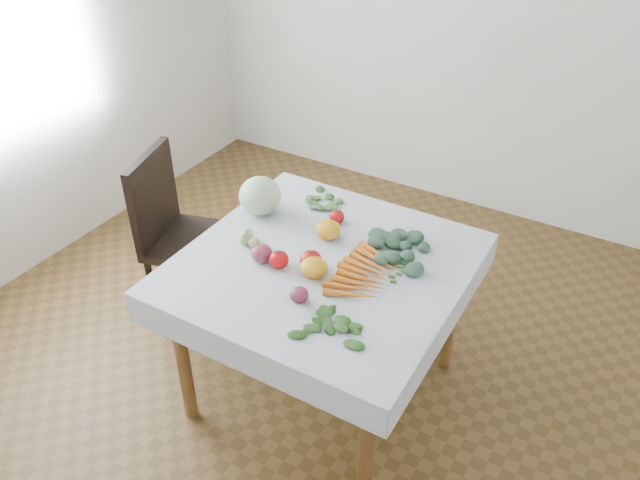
# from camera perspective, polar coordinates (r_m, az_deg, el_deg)

# --- Properties ---
(ground) EXTENTS (4.00, 4.00, 0.00)m
(ground) POSITION_cam_1_polar(r_m,az_deg,el_deg) (3.08, 0.28, -13.35)
(ground) COLOR brown
(back_wall) EXTENTS (4.00, 0.04, 2.70)m
(back_wall) POSITION_cam_1_polar(r_m,az_deg,el_deg) (4.03, 15.76, 20.07)
(back_wall) COLOR white
(back_wall) RESTS_ON ground
(table) EXTENTS (1.00, 1.00, 0.75)m
(table) POSITION_cam_1_polar(r_m,az_deg,el_deg) (2.63, 0.32, -3.80)
(table) COLOR brown
(table) RESTS_ON ground
(tablecloth) EXTENTS (1.12, 1.12, 0.01)m
(tablecloth) POSITION_cam_1_polar(r_m,az_deg,el_deg) (2.57, 0.33, -2.06)
(tablecloth) COLOR white
(tablecloth) RESTS_ON table
(chair) EXTENTS (0.52, 0.52, 0.93)m
(chair) POSITION_cam_1_polar(r_m,az_deg,el_deg) (3.27, -13.00, 1.19)
(chair) COLOR black
(chair) RESTS_ON ground
(cabbage) EXTENTS (0.24, 0.24, 0.17)m
(cabbage) POSITION_cam_1_polar(r_m,az_deg,el_deg) (2.85, -5.50, 4.05)
(cabbage) COLOR beige
(cabbage) RESTS_ON tablecloth
(tomato_a) EXTENTS (0.09, 0.09, 0.06)m
(tomato_a) POSITION_cam_1_polar(r_m,az_deg,el_deg) (2.79, 1.55, 2.14)
(tomato_a) COLOR red
(tomato_a) RESTS_ON tablecloth
(tomato_b) EXTENTS (0.10, 0.10, 0.08)m
(tomato_b) POSITION_cam_1_polar(r_m,az_deg,el_deg) (2.51, -0.84, -1.85)
(tomato_b) COLOR red
(tomato_b) RESTS_ON tablecloth
(tomato_c) EXTENTS (0.09, 0.09, 0.07)m
(tomato_c) POSITION_cam_1_polar(r_m,az_deg,el_deg) (2.52, -3.79, -1.79)
(tomato_c) COLOR red
(tomato_c) RESTS_ON tablecloth
(tomato_d) EXTENTS (0.08, 0.08, 0.07)m
(tomato_d) POSITION_cam_1_polar(r_m,az_deg,el_deg) (2.47, -0.39, -2.70)
(tomato_d) COLOR red
(tomato_d) RESTS_ON tablecloth
(heirloom_back) EXTENTS (0.12, 0.12, 0.08)m
(heirloom_back) POSITION_cam_1_polar(r_m,az_deg,el_deg) (2.69, 0.75, 0.95)
(heirloom_back) COLOR yellow
(heirloom_back) RESTS_ON tablecloth
(heirloom_front) EXTENTS (0.13, 0.13, 0.08)m
(heirloom_front) POSITION_cam_1_polar(r_m,az_deg,el_deg) (2.47, -0.56, -2.53)
(heirloom_front) COLOR yellow
(heirloom_front) RESTS_ON tablecloth
(onion_a) EXTENTS (0.11, 0.11, 0.08)m
(onion_a) POSITION_cam_1_polar(r_m,az_deg,el_deg) (2.56, -5.33, -1.24)
(onion_a) COLOR #51172B
(onion_a) RESTS_ON tablecloth
(onion_b) EXTENTS (0.09, 0.09, 0.06)m
(onion_b) POSITION_cam_1_polar(r_m,az_deg,el_deg) (2.35, -1.91, -5.02)
(onion_b) COLOR #51172B
(onion_b) RESTS_ON tablecloth
(tomatillo_cluster) EXTENTS (0.10, 0.13, 0.05)m
(tomatillo_cluster) POSITION_cam_1_polar(r_m,az_deg,el_deg) (2.67, -5.85, 0.03)
(tomatillo_cluster) COLOR #A5BE6E
(tomatillo_cluster) RESTS_ON tablecloth
(carrot_bunch) EXTENTS (0.22, 0.39, 0.03)m
(carrot_bunch) POSITION_cam_1_polar(r_m,az_deg,el_deg) (2.48, 4.27, -3.09)
(carrot_bunch) COLOR orange
(carrot_bunch) RESTS_ON tablecloth
(kale_bunch) EXTENTS (0.33, 0.25, 0.04)m
(kale_bunch) POSITION_cam_1_polar(r_m,az_deg,el_deg) (2.63, 7.56, -0.70)
(kale_bunch) COLOR #345641
(kale_bunch) RESTS_ON tablecloth
(basil_bunch) EXTENTS (0.25, 0.22, 0.01)m
(basil_bunch) POSITION_cam_1_polar(r_m,az_deg,el_deg) (2.23, 1.80, -8.60)
(basil_bunch) COLOR #245019
(basil_bunch) RESTS_ON tablecloth
(dill_bunch) EXTENTS (0.21, 0.16, 0.02)m
(dill_bunch) POSITION_cam_1_polar(r_m,az_deg,el_deg) (2.95, 0.37, 3.69)
(dill_bunch) COLOR #4D823B
(dill_bunch) RESTS_ON tablecloth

